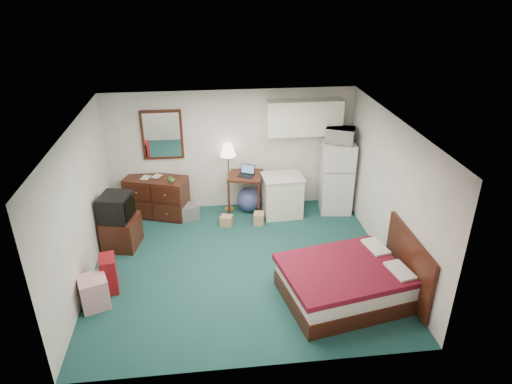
{
  "coord_description": "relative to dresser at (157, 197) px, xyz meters",
  "views": [
    {
      "loc": [
        -0.51,
        -6.49,
        4.59
      ],
      "look_at": [
        0.29,
        0.38,
        1.2
      ],
      "focal_mm": 32.0,
      "sensor_mm": 36.0,
      "label": 1
    }
  ],
  "objects": [
    {
      "name": "floor",
      "position": [
        1.55,
        -1.98,
        -0.42
      ],
      "size": [
        5.0,
        4.5,
        0.01
      ],
      "primitive_type": "cube",
      "color": "#0D3339",
      "rests_on": "ground"
    },
    {
      "name": "walls",
      "position": [
        1.55,
        -1.98,
        0.83
      ],
      "size": [
        5.01,
        4.51,
        2.5
      ],
      "color": "white",
      "rests_on": "floor"
    },
    {
      "name": "headboard",
      "position": [
        4.01,
        -3.04,
        0.13
      ],
      "size": [
        0.06,
        1.56,
        1.0
      ],
      "primitive_type": null,
      "color": "#311A10",
      "rests_on": "walls"
    },
    {
      "name": "desk",
      "position": [
        1.81,
        -0.05,
        0.01
      ],
      "size": [
        0.8,
        0.8,
        0.84
      ],
      "primitive_type": null,
      "rotation": [
        0.0,
        0.0,
        -0.23
      ],
      "color": "#311A10",
      "rests_on": "floor"
    },
    {
      "name": "mirror",
      "position": [
        0.2,
        0.24,
        1.23
      ],
      "size": [
        0.8,
        0.06,
        1.0
      ],
      "primitive_type": null,
      "color": "white",
      "rests_on": "walls"
    },
    {
      "name": "fridge",
      "position": [
        3.68,
        -0.19,
        0.34
      ],
      "size": [
        0.69,
        0.69,
        1.5
      ],
      "primitive_type": null,
      "rotation": [
        0.0,
        0.0,
        -0.13
      ],
      "color": "white",
      "rests_on": "floor"
    },
    {
      "name": "upper_cabinets",
      "position": [
        3.0,
        0.1,
        1.53
      ],
      "size": [
        1.5,
        0.35,
        0.7
      ],
      "primitive_type": null,
      "color": "white",
      "rests_on": "walls"
    },
    {
      "name": "cardboard_box_b",
      "position": [
        2.02,
        -0.6,
        -0.3
      ],
      "size": [
        0.24,
        0.27,
        0.23
      ],
      "primitive_type": null,
      "rotation": [
        0.0,
        0.0,
        -0.2
      ],
      "color": "tan",
      "rests_on": "floor"
    },
    {
      "name": "bed",
      "position": [
        3.03,
        -3.04,
        -0.13
      ],
      "size": [
        2.01,
        1.71,
        0.57
      ],
      "primitive_type": null,
      "rotation": [
        0.0,
        0.0,
        0.2
      ],
      "color": "maroon",
      "rests_on": "floor"
    },
    {
      "name": "file_bin",
      "position": [
        0.6,
        -0.22,
        -0.26
      ],
      "size": [
        0.5,
        0.42,
        0.3
      ],
      "primitive_type": null,
      "rotation": [
        0.0,
        0.0,
        0.26
      ],
      "color": "slate",
      "rests_on": "floor"
    },
    {
      "name": "dresser",
      "position": [
        0.0,
        0.0,
        0.0
      ],
      "size": [
        1.33,
        0.91,
        0.83
      ],
      "primitive_type": null,
      "rotation": [
        0.0,
        0.0,
        -0.32
      ],
      "color": "#311A10",
      "rests_on": "floor"
    },
    {
      "name": "laptop",
      "position": [
        1.81,
        -0.12,
        0.53
      ],
      "size": [
        0.37,
        0.35,
        0.2
      ],
      "primitive_type": null,
      "rotation": [
        0.0,
        0.0,
        -0.47
      ],
      "color": "black",
      "rests_on": "desk"
    },
    {
      "name": "exercise_ball",
      "position": [
        1.88,
        -0.02,
        -0.16
      ],
      "size": [
        0.64,
        0.64,
        0.51
      ],
      "primitive_type": "sphere",
      "rotation": [
        0.0,
        0.0,
        0.3
      ],
      "color": "#3A4880",
      "rests_on": "floor"
    },
    {
      "name": "floor_lamp",
      "position": [
        1.47,
        0.07,
        0.32
      ],
      "size": [
        0.37,
        0.37,
        1.47
      ],
      "primitive_type": null,
      "rotation": [
        0.0,
        0.0,
        -0.17
      ],
      "color": "gold",
      "rests_on": "floor"
    },
    {
      "name": "crt_tv",
      "position": [
        -0.59,
        -1.14,
        0.4
      ],
      "size": [
        0.62,
        0.65,
        0.47
      ],
      "primitive_type": null,
      "rotation": [
        0.0,
        0.0,
        -0.23
      ],
      "color": "black",
      "rests_on": "tv_stand"
    },
    {
      "name": "cardboard_box_a",
      "position": [
        1.37,
        -0.58,
        -0.32
      ],
      "size": [
        0.28,
        0.26,
        0.2
      ],
      "primitive_type": null,
      "rotation": [
        0.0,
        0.0,
        -0.31
      ],
      "color": "tan",
      "rests_on": "floor"
    },
    {
      "name": "kitchen_counter",
      "position": [
        2.54,
        -0.28,
        0.0
      ],
      "size": [
        0.79,
        0.62,
        0.83
      ],
      "primitive_type": null,
      "rotation": [
        0.0,
        0.0,
        0.05
      ],
      "color": "white",
      "rests_on": "floor"
    },
    {
      "name": "book_a",
      "position": [
        -0.26,
        0.05,
        0.52
      ],
      "size": [
        0.16,
        0.06,
        0.21
      ],
      "primitive_type": "imported",
      "rotation": [
        0.0,
        0.0,
        -0.28
      ],
      "color": "tan",
      "rests_on": "dresser"
    },
    {
      "name": "book_b",
      "position": [
        -0.04,
        0.11,
        0.52
      ],
      "size": [
        0.14,
        0.1,
        0.21
      ],
      "primitive_type": "imported",
      "rotation": [
        0.0,
        0.0,
        -0.55
      ],
      "color": "tan",
      "rests_on": "dresser"
    },
    {
      "name": "suitcase",
      "position": [
        -0.57,
        -2.4,
        -0.11
      ],
      "size": [
        0.3,
        0.41,
        0.6
      ],
      "primitive_type": null,
      "rotation": [
        0.0,
        0.0,
        0.18
      ],
      "color": "maroon",
      "rests_on": "floor"
    },
    {
      "name": "microwave",
      "position": [
        3.67,
        -0.2,
        1.28
      ],
      "size": [
        0.63,
        0.5,
        0.37
      ],
      "primitive_type": "imported",
      "rotation": [
        0.0,
        0.0,
        -0.42
      ],
      "color": "white",
      "rests_on": "fridge"
    },
    {
      "name": "ceiling",
      "position": [
        1.55,
        -1.98,
        2.08
      ],
      "size": [
        5.0,
        4.5,
        0.01
      ],
      "primitive_type": "cube",
      "color": "white",
      "rests_on": "walls"
    },
    {
      "name": "tv_stand",
      "position": [
        -0.56,
        -1.12,
        -0.13
      ],
      "size": [
        0.69,
        0.73,
        0.58
      ],
      "primitive_type": null,
      "rotation": [
        0.0,
        0.0,
        -0.2
      ],
      "color": "#311A10",
      "rests_on": "floor"
    },
    {
      "name": "mug",
      "position": [
        0.34,
        -0.23,
        0.48
      ],
      "size": [
        0.15,
        0.14,
        0.12
      ],
      "primitive_type": "imported",
      "rotation": [
        0.0,
        0.0,
        -0.41
      ],
      "color": "#3E813A",
      "rests_on": "dresser"
    },
    {
      "name": "retail_box",
      "position": [
        -0.73,
        -2.77,
        -0.17
      ],
      "size": [
        0.51,
        0.51,
        0.5
      ],
      "primitive_type": null,
      "rotation": [
        0.0,
        0.0,
        0.35
      ],
      "color": "white",
      "rests_on": "floor"
    }
  ]
}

